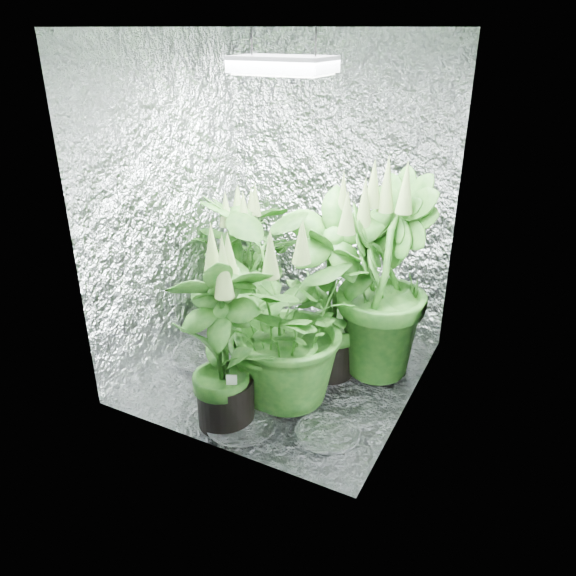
% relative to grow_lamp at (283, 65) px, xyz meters
% --- Properties ---
extents(ground, '(1.60, 1.60, 0.00)m').
position_rel_grow_lamp_xyz_m(ground, '(0.00, 0.00, -1.83)').
color(ground, white).
rests_on(ground, ground).
extents(walls, '(1.62, 1.62, 2.00)m').
position_rel_grow_lamp_xyz_m(walls, '(0.00, 0.00, -0.83)').
color(walls, white).
rests_on(walls, ground).
extents(ceiling, '(1.60, 1.60, 0.01)m').
position_rel_grow_lamp_xyz_m(ceiling, '(0.00, 0.00, 0.17)').
color(ceiling, white).
rests_on(ceiling, walls).
extents(grow_lamp, '(0.50, 0.30, 0.22)m').
position_rel_grow_lamp_xyz_m(grow_lamp, '(0.00, 0.00, 0.00)').
color(grow_lamp, gray).
rests_on(grow_lamp, ceiling).
extents(plant_a, '(1.07, 1.07, 1.00)m').
position_rel_grow_lamp_xyz_m(plant_a, '(-0.62, 0.59, -1.35)').
color(plant_a, black).
rests_on(plant_a, ground).
extents(plant_b, '(0.79, 0.79, 1.24)m').
position_rel_grow_lamp_xyz_m(plant_b, '(0.26, 0.12, -1.26)').
color(plant_b, black).
rests_on(plant_b, ground).
extents(plant_c, '(0.89, 0.89, 1.34)m').
position_rel_grow_lamp_xyz_m(plant_c, '(0.51, 0.29, -1.20)').
color(plant_c, black).
rests_on(plant_c, ground).
extents(plant_d, '(0.80, 0.80, 1.11)m').
position_rel_grow_lamp_xyz_m(plant_d, '(-0.41, 0.15, -1.31)').
color(plant_d, black).
rests_on(plant_d, ground).
extents(plant_e, '(1.13, 1.13, 1.12)m').
position_rel_grow_lamp_xyz_m(plant_e, '(0.14, -0.31, -1.30)').
color(plant_e, black).
rests_on(plant_e, ground).
extents(plant_f, '(0.74, 0.74, 1.11)m').
position_rel_grow_lamp_xyz_m(plant_f, '(-0.04, -0.60, -1.32)').
color(plant_f, black).
rests_on(plant_f, ground).
extents(circulation_fan, '(0.16, 0.27, 0.32)m').
position_rel_grow_lamp_xyz_m(circulation_fan, '(0.62, 0.29, -1.69)').
color(circulation_fan, black).
rests_on(circulation_fan, ground).
extents(plant_label, '(0.06, 0.05, 0.09)m').
position_rel_grow_lamp_xyz_m(plant_label, '(0.02, -0.64, -1.53)').
color(plant_label, white).
rests_on(plant_label, plant_f).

